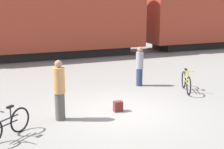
# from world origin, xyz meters

# --- Properties ---
(ground_plane) EXTENTS (80.00, 80.00, 0.00)m
(ground_plane) POSITION_xyz_m (0.00, 0.00, 0.00)
(ground_plane) COLOR gray
(freight_train) EXTENTS (37.51, 3.03, 5.39)m
(freight_train) POSITION_xyz_m (-0.00, 11.10, 2.82)
(freight_train) COLOR black
(freight_train) RESTS_ON ground_plane
(rail_near) EXTENTS (49.51, 0.07, 0.01)m
(rail_near) POSITION_xyz_m (0.00, 10.39, 0.01)
(rail_near) COLOR #4C4238
(rail_near) RESTS_ON ground_plane
(rail_far) EXTENTS (49.51, 0.07, 0.01)m
(rail_far) POSITION_xyz_m (0.00, 11.82, 0.01)
(rail_far) COLOR #4C4238
(rail_far) RESTS_ON ground_plane
(bicycle_yellow) EXTENTS (0.76, 1.61, 0.90)m
(bicycle_yellow) POSITION_xyz_m (3.26, 1.25, 0.38)
(bicycle_yellow) COLOR black
(bicycle_yellow) RESTS_ON ground_plane
(bicycle_black) EXTENTS (1.29, 1.11, 0.86)m
(bicycle_black) POSITION_xyz_m (-3.60, -0.69, 0.37)
(bicycle_black) COLOR black
(bicycle_black) RESTS_ON ground_plane
(person_in_grey) EXTENTS (0.31, 0.31, 1.66)m
(person_in_grey) POSITION_xyz_m (1.95, 2.72, 0.84)
(person_in_grey) COLOR #283351
(person_in_grey) RESTS_ON ground_plane
(person_in_tan) EXTENTS (0.35, 0.35, 1.82)m
(person_in_tan) POSITION_xyz_m (-2.02, 0.11, 0.92)
(person_in_tan) COLOR #514C47
(person_in_tan) RESTS_ON ground_plane
(backpack) EXTENTS (0.28, 0.20, 0.34)m
(backpack) POSITION_xyz_m (-0.13, 0.13, 0.17)
(backpack) COLOR maroon
(backpack) RESTS_ON ground_plane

